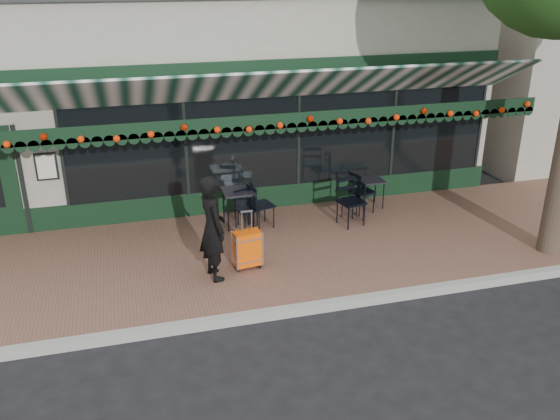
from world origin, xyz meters
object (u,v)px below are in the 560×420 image
object	(u,v)px
chair_b_left	(244,203)
chair_b_right	(261,205)
chair_a_left	(353,201)
chair_a_front	(351,202)
cafe_table_b	(238,194)
suitcase	(247,249)
cafe_table_a	(371,182)
woman	(213,228)
chair_a_right	(362,192)
chair_b_front	(247,210)

from	to	relation	value
chair_b_left	chair_b_right	size ratio (longest dim) A/B	0.88
chair_a_left	chair_a_front	distance (m)	0.29
cafe_table_b	chair_a_front	bearing A→B (deg)	-14.80
suitcase	cafe_table_b	distance (m)	1.90
cafe_table_a	cafe_table_b	size ratio (longest dim) A/B	0.84
woman	chair_a_left	distance (m)	3.65
woman	chair_b_right	size ratio (longest dim) A/B	1.98
woman	chair_a_left	bearing A→B (deg)	-74.30
cafe_table_a	chair_a_front	distance (m)	1.11
woman	chair_a_right	bearing A→B (deg)	-72.43
cafe_table_a	chair_b_right	bearing A→B (deg)	-170.81
chair_b_right	cafe_table_b	bearing A→B (deg)	49.15
chair_b_left	woman	bearing A→B (deg)	-24.21
chair_a_front	chair_b_right	bearing A→B (deg)	153.79
chair_a_left	chair_a_right	bearing A→B (deg)	133.08
cafe_table_a	chair_b_left	world-z (taller)	chair_b_left
cafe_table_b	chair_b_left	xyz separation A→B (m)	(0.15, 0.14, -0.27)
chair_b_right	chair_b_front	bearing A→B (deg)	81.13
cafe_table_b	chair_a_right	bearing A→B (deg)	-0.46
chair_a_left	chair_b_left	xyz separation A→B (m)	(-2.21, 0.48, -0.00)
woman	chair_a_front	bearing A→B (deg)	-76.85
woman	cafe_table_a	world-z (taller)	woman
chair_b_left	chair_b_front	world-z (taller)	chair_b_front
chair_b_right	cafe_table_a	bearing A→B (deg)	-95.60
chair_a_left	chair_b_front	size ratio (longest dim) A/B	1.00
suitcase	cafe_table_b	world-z (taller)	suitcase
chair_a_left	chair_b_front	world-z (taller)	chair_b_front
woman	chair_a_right	distance (m)	4.09
chair_a_right	chair_b_left	bearing A→B (deg)	71.38
cafe_table_b	chair_b_right	world-z (taller)	chair_b_right
woman	chair_b_left	size ratio (longest dim) A/B	2.24
cafe_table_a	cafe_table_b	world-z (taller)	cafe_table_b
cafe_table_b	chair_a_right	size ratio (longest dim) A/B	0.82
chair_b_right	chair_a_right	bearing A→B (deg)	-100.07
cafe_table_a	chair_a_right	world-z (taller)	chair_a_right
woman	cafe_table_a	size ratio (longest dim) A/B	2.89
cafe_table_a	chair_b_right	size ratio (longest dim) A/B	0.68
chair_a_left	chair_b_front	xyz separation A→B (m)	(-2.23, 0.11, 0.00)
chair_a_left	chair_b_front	distance (m)	2.23
chair_a_front	chair_b_front	xyz separation A→B (m)	(-2.09, 0.35, -0.07)
cafe_table_a	chair_a_left	xyz separation A→B (m)	(-0.63, -0.55, -0.16)
chair_b_left	suitcase	bearing A→B (deg)	-10.24
chair_a_right	chair_b_right	distance (m)	2.27
woman	chair_a_front	world-z (taller)	woman
chair_a_right	chair_a_front	size ratio (longest dim) A/B	0.94
suitcase	cafe_table_a	size ratio (longest dim) A/B	1.70
chair_a_front	cafe_table_a	bearing A→B (deg)	31.58
chair_a_right	chair_a_front	world-z (taller)	chair_a_front
chair_a_front	woman	bearing A→B (deg)	-169.05
cafe_table_b	chair_b_front	world-z (taller)	chair_b_front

